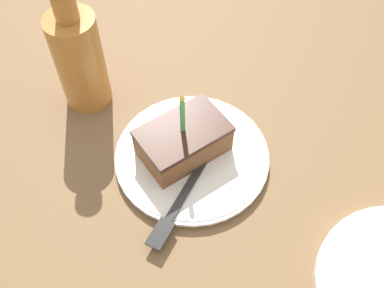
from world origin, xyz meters
The scene contains 5 objects.
ground_plane centered at (0.00, 0.00, -0.02)m, with size 2.40×2.40×0.04m.
plate centered at (-0.01, 0.02, 0.01)m, with size 0.24×0.24×0.02m.
cake_slice centered at (-0.02, 0.01, 0.04)m, with size 0.09×0.13×0.13m.
fork centered at (0.05, -0.04, 0.02)m, with size 0.11×0.18×0.00m.
bottle centered at (-0.22, -0.06, 0.09)m, with size 0.08×0.08×0.23m.
Camera 1 is at (0.32, -0.21, 0.60)m, focal length 42.00 mm.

